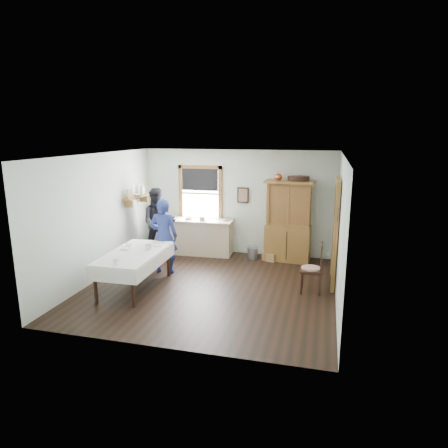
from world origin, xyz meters
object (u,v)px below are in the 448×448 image
object	(u,v)px
china_hutch	(288,221)
spindle_chair	(311,268)
woman_blue	(164,239)
dining_table	(135,270)
pail	(253,253)
figure_dark	(159,225)
work_counter	(202,237)
wicker_basket	(270,256)

from	to	relation	value
china_hutch	spindle_chair	size ratio (longest dim) A/B	1.96
spindle_chair	woman_blue	xyz separation A→B (m)	(-3.27, 0.34, 0.28)
dining_table	china_hutch	bearing A→B (deg)	42.99
pail	figure_dark	world-z (taller)	figure_dark
spindle_chair	woman_blue	world-z (taller)	woman_blue
work_counter	china_hutch	distance (m)	2.28
dining_table	wicker_basket	bearing A→B (deg)	46.01
spindle_chair	pail	distance (m)	2.40
dining_table	spindle_chair	distance (m)	3.55
work_counter	spindle_chair	bearing A→B (deg)	-35.88
spindle_chair	woman_blue	size ratio (longest dim) A/B	0.65
woman_blue	dining_table	bearing A→B (deg)	71.21
work_counter	figure_dark	world-z (taller)	figure_dark
work_counter	wicker_basket	size ratio (longest dim) A/B	4.60
figure_dark	woman_blue	bearing A→B (deg)	-85.15
spindle_chair	figure_dark	size ratio (longest dim) A/B	0.62
spindle_chair	pail	size ratio (longest dim) A/B	3.59
pail	woman_blue	size ratio (longest dim) A/B	0.18
woman_blue	work_counter	bearing A→B (deg)	-111.77
pail	woman_blue	bearing A→B (deg)	-139.96
dining_table	wicker_basket	size ratio (longest dim) A/B	5.52
work_counter	figure_dark	distance (m)	1.16
dining_table	figure_dark	bearing A→B (deg)	100.17
dining_table	pail	world-z (taller)	dining_table
spindle_chair	wicker_basket	xyz separation A→B (m)	(-1.06, 1.80, -0.41)
dining_table	woman_blue	xyz separation A→B (m)	(0.21, 1.05, 0.40)
work_counter	woman_blue	xyz separation A→B (m)	(-0.40, -1.57, 0.33)
china_hutch	woman_blue	size ratio (longest dim) A/B	1.27
dining_table	pail	xyz separation A→B (m)	(1.97, 2.53, -0.24)
spindle_chair	wicker_basket	distance (m)	2.13
china_hutch	figure_dark	world-z (taller)	china_hutch
wicker_basket	woman_blue	world-z (taller)	woman_blue
work_counter	dining_table	xyz separation A→B (m)	(-0.61, -2.61, -0.07)
china_hutch	spindle_chair	xyz separation A→B (m)	(0.66, -1.93, -0.49)
china_hutch	spindle_chair	world-z (taller)	china_hutch
work_counter	china_hutch	bearing A→B (deg)	-1.80
work_counter	wicker_basket	distance (m)	1.85
work_counter	wicker_basket	world-z (taller)	work_counter
work_counter	dining_table	size ratio (longest dim) A/B	0.83
spindle_chair	figure_dark	xyz separation A→B (m)	(-3.86, 1.43, 0.31)
wicker_basket	china_hutch	bearing A→B (deg)	17.25
china_hutch	woman_blue	distance (m)	3.07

